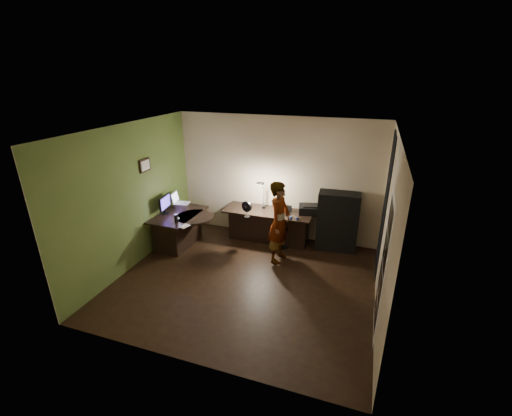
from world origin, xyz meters
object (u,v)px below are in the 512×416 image
(desk_left, at_px, (180,229))
(office_chair, at_px, (280,227))
(monitor, at_px, (165,207))
(cabinet, at_px, (337,221))
(desk_right, at_px, (268,226))
(person, at_px, (279,222))

(desk_left, relative_size, office_chair, 1.46)
(monitor, bearing_deg, desk_left, 6.91)
(cabinet, relative_size, office_chair, 1.44)
(desk_right, xyz_separation_m, monitor, (-2.02, -0.86, 0.51))
(office_chair, height_order, person, person)
(cabinet, bearing_deg, desk_right, -177.93)
(desk_left, distance_m, cabinet, 3.36)
(monitor, xyz_separation_m, person, (2.46, 0.15, -0.05))
(desk_left, distance_m, desk_right, 1.92)
(cabinet, bearing_deg, monitor, -167.58)
(desk_left, xyz_separation_m, monitor, (-0.28, -0.07, 0.50))
(desk_left, relative_size, monitor, 2.81)
(cabinet, bearing_deg, desk_left, -167.41)
(desk_right, xyz_separation_m, person, (0.44, -0.71, 0.46))
(desk_right, bearing_deg, monitor, -157.20)
(desk_left, xyz_separation_m, cabinet, (3.22, 0.94, 0.26))
(desk_right, distance_m, monitor, 2.26)
(monitor, relative_size, office_chair, 0.52)
(monitor, height_order, office_chair, monitor)
(desk_left, distance_m, office_chair, 2.17)
(desk_left, xyz_separation_m, office_chair, (2.06, 0.69, 0.07))
(monitor, bearing_deg, person, -3.74)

